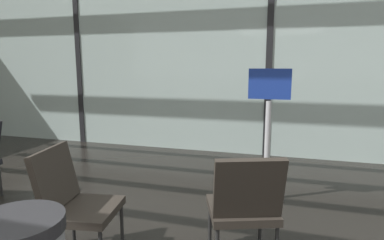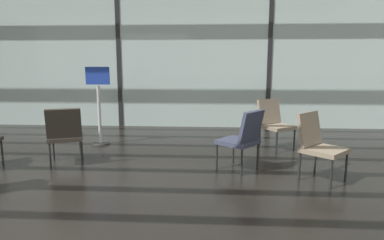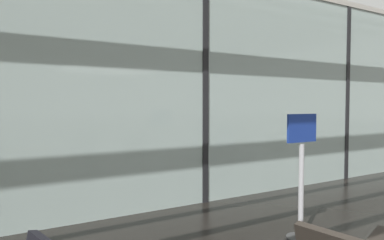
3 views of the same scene
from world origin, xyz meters
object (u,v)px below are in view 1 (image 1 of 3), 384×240
Objects in this scene: parked_airplane at (268,48)px; lounge_chair_7 at (72,198)px; lounge_chair_1 at (244,203)px; info_sign at (267,140)px.

parked_airplane is 9.32m from lounge_chair_7.
lounge_chair_7 is at bearing -7.65° from lounge_chair_1.
lounge_chair_7 is 2.05m from info_sign.
lounge_chair_1 is at bearing -93.61° from info_sign.
lounge_chair_7 is (-1.25, -0.27, 0.00)m from lounge_chair_1.
lounge_chair_7 is (-0.84, -9.15, -1.57)m from parked_airplane.
parked_airplane is 13.29× the size of lounge_chair_1.
info_sign is (1.33, 1.55, 0.18)m from lounge_chair_7.
info_sign reaches higher than lounge_chair_7.
info_sign is at bearing -49.61° from lounge_chair_7.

